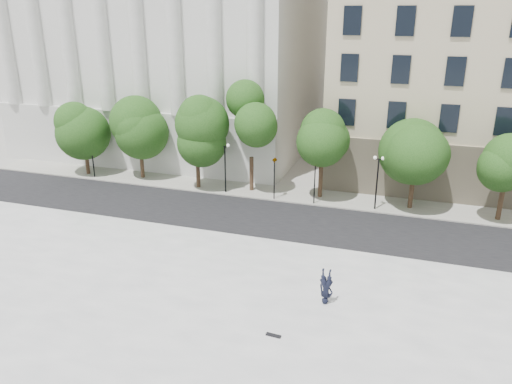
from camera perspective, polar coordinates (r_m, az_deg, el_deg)
ground at (r=23.68m, az=-11.11°, el=-20.04°), size 160.00×160.00×0.00m
plaza at (r=25.62m, az=-7.83°, el=-15.67°), size 44.00×22.00×0.45m
street at (r=37.98m, az=1.93°, el=-3.32°), size 60.00×8.00×0.02m
far_sidewalk at (r=43.35m, az=4.14°, el=-0.24°), size 60.00×4.00×0.12m
building_west at (r=60.28m, az=-8.55°, el=17.83°), size 31.50×27.65×25.60m
traffic_light_west at (r=40.91m, az=2.14°, el=3.94°), size 0.54×1.80×4.21m
traffic_light_east at (r=40.17m, az=6.82°, el=3.42°), size 0.79×1.68×4.16m
person_lying at (r=27.26m, az=7.96°, el=-11.98°), size 0.87×2.07×0.55m
skateboard at (r=24.81m, az=2.00°, el=-16.05°), size 0.76×0.24×0.08m
street_trees at (r=41.99m, az=1.44°, el=6.32°), size 46.56×5.06×7.52m
lamp_posts at (r=41.08m, az=3.91°, el=2.96°), size 38.32×0.28×4.50m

